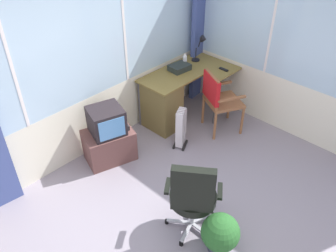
# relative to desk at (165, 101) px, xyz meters

# --- Properties ---
(ground) EXTENTS (5.61, 4.84, 0.06)m
(ground) POSITION_rel_desk_xyz_m (-1.18, -1.59, -0.45)
(ground) COLOR gray
(north_window_panel) EXTENTS (4.61, 0.07, 2.61)m
(north_window_panel) POSITION_rel_desk_xyz_m (-1.18, 0.36, 0.88)
(north_window_panel) COLOR #ECE6CC
(north_window_panel) RESTS_ON ground
(east_window_panel) EXTENTS (0.07, 3.84, 2.61)m
(east_window_panel) POSITION_rel_desk_xyz_m (1.16, -1.59, 0.88)
(east_window_panel) COLOR #ECE6CC
(east_window_panel) RESTS_ON ground
(curtain_corner) EXTENTS (0.35, 0.12, 2.51)m
(curtain_corner) POSITION_rel_desk_xyz_m (1.03, 0.23, 0.83)
(curtain_corner) COLOR #425290
(curtain_corner) RESTS_ON ground
(desk) EXTENTS (1.41, 0.89, 0.78)m
(desk) POSITION_rel_desk_xyz_m (0.00, 0.00, 0.00)
(desk) COLOR olive
(desk) RESTS_ON ground
(desk_lamp) EXTENTS (0.23, 0.19, 0.41)m
(desk_lamp) POSITION_rel_desk_xyz_m (0.88, 0.04, 0.62)
(desk_lamp) COLOR black
(desk_lamp) RESTS_ON desk
(tv_remote) EXTENTS (0.05, 0.15, 0.02)m
(tv_remote) POSITION_rel_desk_xyz_m (0.85, -0.43, 0.37)
(tv_remote) COLOR black
(tv_remote) RESTS_ON desk
(spray_bottle) EXTENTS (0.06, 0.06, 0.22)m
(spray_bottle) POSITION_rel_desk_xyz_m (0.54, 0.09, 0.46)
(spray_bottle) COLOR silver
(spray_bottle) RESTS_ON desk
(paper_tray) EXTENTS (0.32, 0.26, 0.09)m
(paper_tray) POSITION_rel_desk_xyz_m (0.38, 0.06, 0.40)
(paper_tray) COLOR #252D29
(paper_tray) RESTS_ON desk
(wooden_armchair) EXTENTS (0.65, 0.65, 0.95)m
(wooden_armchair) POSITION_rel_desk_xyz_m (0.41, -0.64, 0.19)
(wooden_armchair) COLOR #925B37
(wooden_armchair) RESTS_ON ground
(office_chair) EXTENTS (0.60, 0.61, 1.04)m
(office_chair) POSITION_rel_desk_xyz_m (-1.27, -1.62, 0.16)
(office_chair) COLOR #B7B7BF
(office_chair) RESTS_ON ground
(tv_on_stand) EXTENTS (0.74, 0.61, 0.80)m
(tv_on_stand) POSITION_rel_desk_xyz_m (-1.09, -0.00, -0.07)
(tv_on_stand) COLOR brown
(tv_on_stand) RESTS_ON ground
(space_heater) EXTENTS (0.29, 0.25, 0.60)m
(space_heater) POSITION_rel_desk_xyz_m (-0.20, -0.51, -0.12)
(space_heater) COLOR silver
(space_heater) RESTS_ON ground
(potted_plant) EXTENTS (0.40, 0.40, 0.46)m
(potted_plant) POSITION_rel_desk_xyz_m (-1.23, -1.97, -0.18)
(potted_plant) COLOR #39414F
(potted_plant) RESTS_ON ground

